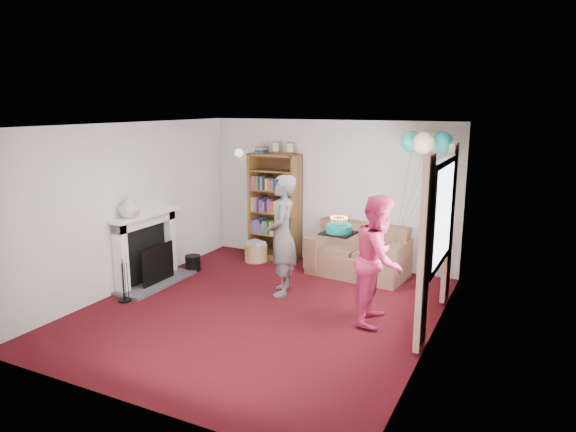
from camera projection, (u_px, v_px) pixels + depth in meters
The scene contains 16 objects.
ground at pixel (261, 310), 7.02m from camera, with size 5.00×5.00×0.00m, color black.
wall_back at pixel (330, 192), 8.96m from camera, with size 4.50×0.02×2.50m, color silver.
wall_left at pixel (129, 206), 7.73m from camera, with size 0.02×5.00×2.50m, color silver.
wall_right at pixel (434, 241), 5.78m from camera, with size 0.02×5.00×2.50m, color silver.
ceiling at pixel (258, 125), 6.49m from camera, with size 4.50×5.00×0.01m, color white.
fireplace at pixel (149, 252), 7.98m from camera, with size 0.55×1.80×1.12m.
window_bay at pixel (439, 233), 6.34m from camera, with size 0.14×2.02×2.20m.
wall_sconce at pixel (239, 153), 9.45m from camera, with size 0.16×0.23×0.16m.
bookcase at pixel (276, 207), 9.26m from camera, with size 0.90×0.42×2.12m.
sofa at pixel (359, 256), 8.46m from camera, with size 1.56×0.82×0.82m.
wicker_basket at pixel (256, 252), 9.19m from camera, with size 0.41×0.41×0.37m.
person_striped at pixel (282, 235), 7.47m from camera, with size 0.65×0.42×1.78m, color black.
person_magenta at pixel (379, 259), 6.51m from camera, with size 0.81×0.63×1.66m, color #C62755.
birthday_cake at pixel (339, 229), 6.65m from camera, with size 0.40×0.40×0.22m.
balloons at pixel (427, 142), 7.47m from camera, with size 0.76×0.76×1.74m.
mantel_vase at pixel (129, 206), 7.53m from camera, with size 0.32×0.32×0.33m, color beige.
Camera 1 is at (3.25, -5.74, 2.76)m, focal length 32.00 mm.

